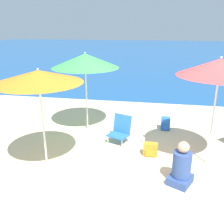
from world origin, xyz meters
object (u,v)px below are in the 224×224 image
at_px(beach_umbrella_red, 220,68).
at_px(beach_umbrella_orange, 38,77).
at_px(backpack_blue, 165,124).
at_px(water_bottle, 143,140).
at_px(beach_chair_blue, 120,129).
at_px(backpack_orange, 150,150).
at_px(person_seated_near, 181,167).
at_px(beach_umbrella_green, 85,61).

height_order(beach_umbrella_red, beach_umbrella_orange, beach_umbrella_red).
bearing_deg(backpack_blue, beach_umbrella_orange, -134.17).
distance_m(beach_umbrella_orange, water_bottle, 3.15).
bearing_deg(beach_umbrella_orange, beach_umbrella_red, 13.92).
bearing_deg(beach_chair_blue, beach_umbrella_red, 1.51).
bearing_deg(backpack_orange, beach_umbrella_red, -5.40).
xyz_separation_m(beach_umbrella_red, water_bottle, (-1.44, 0.76, -2.03)).
bearing_deg(water_bottle, person_seated_near, -63.88).
xyz_separation_m(beach_umbrella_red, backpack_orange, (-1.24, 0.12, -1.96)).
height_order(beach_umbrella_orange, beach_chair_blue, beach_umbrella_orange).
bearing_deg(backpack_orange, water_bottle, 106.87).
bearing_deg(beach_umbrella_orange, backpack_blue, 45.83).
bearing_deg(beach_umbrella_red, beach_umbrella_green, 156.27).
height_order(beach_umbrella_red, beach_chair_blue, beach_umbrella_red).
height_order(backpack_orange, water_bottle, backpack_orange).
bearing_deg(beach_umbrella_green, beach_chair_blue, -30.80).
xyz_separation_m(backpack_orange, water_bottle, (-0.20, 0.64, -0.07)).
bearing_deg(person_seated_near, beach_chair_blue, 157.94).
xyz_separation_m(beach_umbrella_green, beach_chair_blue, (1.06, -0.63, -1.64)).
bearing_deg(person_seated_near, beach_umbrella_red, 80.74).
xyz_separation_m(backpack_orange, backpack_blue, (0.37, 1.63, 0.03)).
xyz_separation_m(beach_umbrella_green, person_seated_near, (2.47, -2.24, -1.62)).
bearing_deg(backpack_blue, backpack_orange, -102.93).
bearing_deg(water_bottle, beach_umbrella_green, 160.14).
relative_size(backpack_orange, water_bottle, 1.61).
bearing_deg(person_seated_near, water_bottle, 142.85).
bearing_deg(beach_umbrella_red, person_seated_near, -125.98).
bearing_deg(beach_umbrella_green, person_seated_near, -42.21).
distance_m(beach_umbrella_orange, beach_chair_blue, 2.63).
bearing_deg(beach_umbrella_orange, beach_umbrella_green, 82.87).
distance_m(beach_umbrella_orange, backpack_orange, 2.97).
height_order(backpack_orange, backpack_blue, backpack_blue).
xyz_separation_m(beach_umbrella_orange, beach_chair_blue, (1.34, 1.57, -1.63)).
distance_m(beach_chair_blue, water_bottle, 0.66).
relative_size(beach_umbrella_orange, beach_chair_blue, 3.03).
bearing_deg(beach_umbrella_orange, backpack_orange, 24.08).
height_order(beach_umbrella_green, beach_umbrella_orange, beach_umbrella_green).
xyz_separation_m(beach_umbrella_orange, backpack_blue, (2.51, 2.58, -1.80)).
bearing_deg(beach_umbrella_green, beach_umbrella_orange, -97.13).
xyz_separation_m(beach_umbrella_green, beach_umbrella_red, (3.10, -1.36, 0.13)).
bearing_deg(beach_umbrella_red, backpack_blue, 116.42).
relative_size(beach_chair_blue, water_bottle, 3.55).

